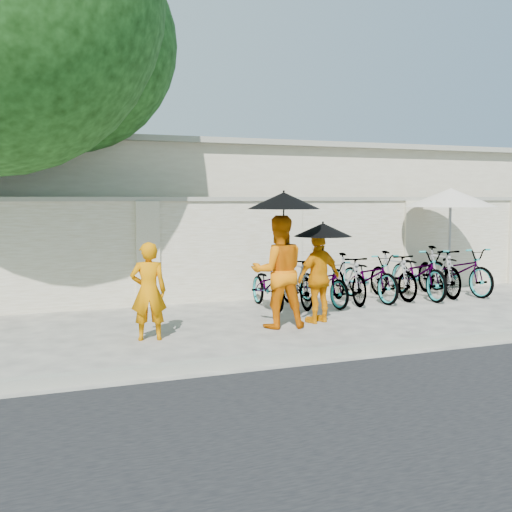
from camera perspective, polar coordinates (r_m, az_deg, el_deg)
name	(u,v)px	position (r m, az deg, el deg)	size (l,w,h in m)	color
ground	(257,333)	(9.86, 0.09, -6.89)	(80.00, 80.00, 0.00)	#BBB4A1
kerb	(307,355)	(8.34, 4.55, -8.75)	(40.00, 0.16, 0.12)	gray
compound_wall	(243,250)	(13.03, -1.13, 0.52)	(20.00, 0.30, 2.00)	silver
building_behind	(227,215)	(16.90, -2.57, 3.63)	(14.00, 6.00, 3.20)	beige
monk_left	(148,291)	(9.43, -9.54, -3.10)	(0.52, 0.34, 1.43)	#D17500
monk_center	(279,272)	(10.18, 2.01, -1.41)	(0.87, 0.68, 1.79)	orange
parasol_center	(284,201)	(10.06, 2.48, 4.94)	(1.15, 1.15, 1.14)	black
monk_right	(319,278)	(10.65, 5.62, -1.95)	(0.87, 0.36, 1.49)	orange
parasol_right	(323,230)	(10.52, 5.96, 2.34)	(0.95, 0.95, 0.81)	black
patio_umbrella	(451,199)	(14.10, 16.91, 4.89)	(2.20, 2.20, 2.26)	gray
bike_0	(268,286)	(11.98, 1.08, -2.65)	(0.57, 1.63, 0.86)	gray
bike_1	(297,281)	(12.15, 3.63, -2.26)	(0.46, 1.63, 0.98)	gray
bike_2	(323,283)	(12.38, 6.01, -2.36)	(0.59, 1.68, 0.88)	gray
bike_3	(348,279)	(12.67, 8.19, -2.00)	(0.46, 1.62, 0.98)	gray
bike_4	(369,277)	(13.06, 10.05, -1.83)	(0.64, 1.84, 0.97)	gray
bike_5	(393,275)	(13.37, 12.06, -1.69)	(0.46, 1.62, 0.97)	gray
bike_6	(419,273)	(13.61, 14.25, -1.49)	(0.68, 1.96, 1.03)	gray
bike_7	(439,271)	(14.00, 15.93, -1.32)	(0.49, 1.74, 1.04)	gray
bike_8	(459,271)	(14.38, 17.60, -1.25)	(0.67, 1.93, 1.02)	gray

